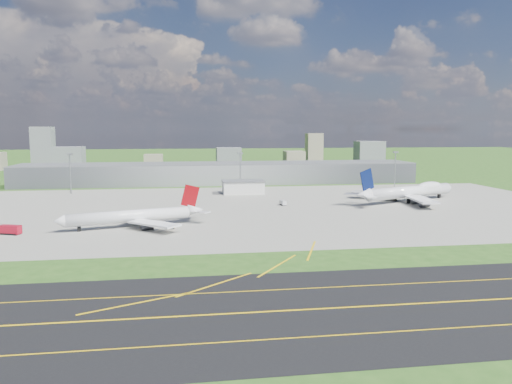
{
  "coord_description": "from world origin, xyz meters",
  "views": [
    {
      "loc": [
        -28.29,
        -217.97,
        41.51
      ],
      "look_at": [
        9.1,
        36.1,
        9.0
      ],
      "focal_mm": 35.0,
      "sensor_mm": 36.0,
      "label": 1
    }
  ],
  "objects": [
    {
      "name": "tree_e",
      "position": [
        70.0,
        275.0,
        5.51
      ],
      "size": [
        7.65,
        7.65,
        9.35
      ],
      "color": "#382314",
      "rests_on": "ground"
    },
    {
      "name": "mast_west",
      "position": [
        -100.0,
        115.0,
        17.71
      ],
      "size": [
        3.5,
        2.0,
        25.9
      ],
      "color": "gray",
      "rests_on": "ground"
    },
    {
      "name": "airliner_blue_quad",
      "position": [
        100.52,
        50.1,
        5.73
      ],
      "size": [
        74.63,
        56.65,
        20.63
      ],
      "rotation": [
        0.0,
        0.0,
        0.42
      ],
      "color": "white",
      "rests_on": "ground"
    },
    {
      "name": "bldg_cw",
      "position": [
        -60.0,
        340.0,
        7.0
      ],
      "size": [
        20.0,
        18.0,
        14.0
      ],
      "primitive_type": "cube",
      "color": "gray",
      "rests_on": "ground"
    },
    {
      "name": "bldg_w",
      "position": [
        -140.0,
        300.0,
        12.0
      ],
      "size": [
        28.0,
        22.0,
        24.0
      ],
      "primitive_type": "cube",
      "color": "slate",
      "rests_on": "ground"
    },
    {
      "name": "airliner_red_twin",
      "position": [
        -48.8,
        -3.91,
        4.6
      ],
      "size": [
        61.61,
        46.98,
        17.28
      ],
      "rotation": [
        0.0,
        0.0,
        3.44
      ],
      "color": "white",
      "rests_on": "ground"
    },
    {
      "name": "van_white_far",
      "position": [
        105.56,
        39.49,
        1.18
      ],
      "size": [
        4.78,
        4.3,
        2.32
      ],
      "rotation": [
        0.0,
        0.0,
        0.64
      ],
      "color": "white",
      "rests_on": "ground"
    },
    {
      "name": "fire_truck",
      "position": [
        -96.23,
        -12.52,
        1.84
      ],
      "size": [
        8.96,
        5.85,
        3.7
      ],
      "rotation": [
        0.0,
        0.0,
        -0.35
      ],
      "color": "maroon",
      "rests_on": "ground"
    },
    {
      "name": "mast_east",
      "position": [
        120.0,
        115.0,
        17.71
      ],
      "size": [
        3.5,
        2.0,
        25.9
      ],
      "color": "gray",
      "rests_on": "ground"
    },
    {
      "name": "bldg_tall_w",
      "position": [
        -180.0,
        360.0,
        22.0
      ],
      "size": [
        22.0,
        20.0,
        44.0
      ],
      "primitive_type": "cube",
      "color": "slate",
      "rests_on": "ground"
    },
    {
      "name": "taxiway",
      "position": [
        0.0,
        -110.0,
        0.03
      ],
      "size": [
        1400.0,
        60.0,
        0.06
      ],
      "primitive_type": "cube",
      "color": "black",
      "rests_on": "ground"
    },
    {
      "name": "bldg_ce",
      "position": [
        100.0,
        350.0,
        8.0
      ],
      "size": [
        22.0,
        24.0,
        16.0
      ],
      "primitive_type": "cube",
      "color": "gray",
      "rests_on": "ground"
    },
    {
      "name": "tree_w",
      "position": [
        -110.0,
        265.0,
        4.86
      ],
      "size": [
        6.75,
        6.75,
        8.25
      ],
      "color": "#382314",
      "rests_on": "ground"
    },
    {
      "name": "ops_building",
      "position": [
        10.0,
        100.0,
        4.0
      ],
      "size": [
        26.0,
        16.0,
        8.0
      ],
      "primitive_type": "cube",
      "color": "silver",
      "rests_on": "ground"
    },
    {
      "name": "bldg_c",
      "position": [
        20.0,
        310.0,
        11.0
      ],
      "size": [
        26.0,
        20.0,
        22.0
      ],
      "primitive_type": "cube",
      "color": "slate",
      "rests_on": "ground"
    },
    {
      "name": "terminal",
      "position": [
        0.0,
        165.0,
        7.5
      ],
      "size": [
        300.0,
        42.0,
        15.0
      ],
      "primitive_type": "cube",
      "color": "gray",
      "rests_on": "ground"
    },
    {
      "name": "bldg_tall_e",
      "position": [
        140.0,
        410.0,
        18.0
      ],
      "size": [
        20.0,
        18.0,
        36.0
      ],
      "primitive_type": "cube",
      "color": "gray",
      "rests_on": "ground"
    },
    {
      "name": "tree_c",
      "position": [
        -20.0,
        280.0,
        5.84
      ],
      "size": [
        8.1,
        8.1,
        9.9
      ],
      "color": "#382314",
      "rests_on": "ground"
    },
    {
      "name": "mast_center",
      "position": [
        10.0,
        115.0,
        17.71
      ],
      "size": [
        3.5,
        2.0,
        25.9
      ],
      "color": "gray",
      "rests_on": "ground"
    },
    {
      "name": "ground",
      "position": [
        0.0,
        150.0,
        0.0
      ],
      "size": [
        1400.0,
        1400.0,
        0.0
      ],
      "primitive_type": "plane",
      "color": "#295119",
      "rests_on": "ground"
    },
    {
      "name": "bldg_e",
      "position": [
        180.0,
        320.0,
        14.0
      ],
      "size": [
        30.0,
        22.0,
        28.0
      ],
      "primitive_type": "cube",
      "color": "slate",
      "rests_on": "ground"
    },
    {
      "name": "tree_far_e",
      "position": [
        160.0,
        285.0,
        4.53
      ],
      "size": [
        6.3,
        6.3,
        7.7
      ],
      "color": "#382314",
      "rests_on": "ground"
    },
    {
      "name": "van_white_near",
      "position": [
        25.54,
        46.28,
        1.34
      ],
      "size": [
        3.15,
        5.55,
        2.65
      ],
      "rotation": [
        0.0,
        0.0,
        1.74
      ],
      "color": "silver",
      "rests_on": "ground"
    },
    {
      "name": "tug_yellow",
      "position": [
        -33.75,
        -10.59,
        0.86
      ],
      "size": [
        3.44,
        2.3,
        1.63
      ],
      "rotation": [
        0.0,
        0.0,
        0.15
      ],
      "color": "#CB9E0B",
      "rests_on": "ground"
    },
    {
      "name": "apron",
      "position": [
        10.0,
        40.0,
        0.04
      ],
      "size": [
        360.0,
        190.0,
        0.08
      ],
      "primitive_type": "cube",
      "color": "gray",
      "rests_on": "ground"
    }
  ]
}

